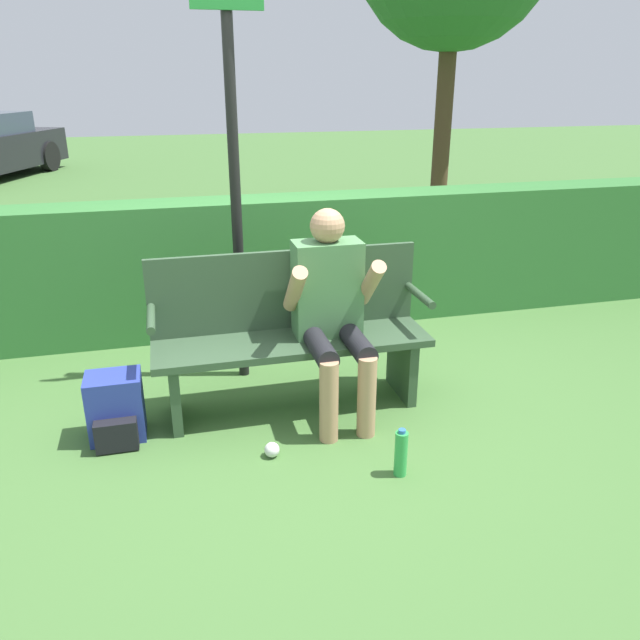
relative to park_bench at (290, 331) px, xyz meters
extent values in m
plane|color=#426B33|center=(0.00, -0.07, -0.49)|extent=(40.00, 40.00, 0.00)
cube|color=#337033|center=(0.00, 1.37, 0.05)|extent=(12.00, 0.43, 1.08)
cube|color=#334C33|center=(0.00, -0.07, -0.05)|extent=(1.71, 0.45, 0.05)
cube|color=#334C33|center=(0.00, 0.14, 0.23)|extent=(1.71, 0.04, 0.51)
cube|color=#334C33|center=(-0.73, -0.07, -0.28)|extent=(0.06, 0.41, 0.42)
cube|color=#334C33|center=(0.73, -0.07, -0.28)|extent=(0.06, 0.41, 0.42)
cylinder|color=#334C33|center=(-0.83, -0.07, 0.20)|extent=(0.05, 0.41, 0.05)
cylinder|color=#334C33|center=(0.83, -0.07, 0.20)|extent=(0.05, 0.41, 0.05)
cube|color=#4C7F4C|center=(0.23, -0.03, 0.27)|extent=(0.41, 0.22, 0.60)
sphere|color=tan|center=(0.23, -0.03, 0.67)|extent=(0.21, 0.21, 0.21)
cylinder|color=black|center=(0.12, -0.27, 0.01)|extent=(0.13, 0.48, 0.13)
cylinder|color=black|center=(0.35, -0.27, 0.01)|extent=(0.13, 0.48, 0.13)
cylinder|color=tan|center=(0.12, -0.51, -0.24)|extent=(0.11, 0.11, 0.50)
cylinder|color=tan|center=(0.35, -0.51, -0.24)|extent=(0.11, 0.11, 0.50)
cylinder|color=tan|center=(0.00, -0.17, 0.34)|extent=(0.09, 0.36, 0.36)
cylinder|color=tan|center=(0.46, -0.17, 0.34)|extent=(0.09, 0.36, 0.36)
cube|color=#283893|center=(-1.07, -0.16, -0.30)|extent=(0.31, 0.24, 0.39)
cube|color=black|center=(-1.07, -0.33, -0.39)|extent=(0.23, 0.08, 0.18)
cylinder|color=green|center=(0.40, -0.93, -0.36)|extent=(0.07, 0.07, 0.26)
cylinder|color=#2D66B2|center=(0.40, -0.93, -0.23)|extent=(0.04, 0.04, 0.02)
cylinder|color=black|center=(-0.25, 0.47, 0.80)|extent=(0.07, 0.07, 2.59)
cylinder|color=black|center=(-3.04, 11.55, -0.18)|extent=(0.40, 0.65, 0.63)
cylinder|color=#4C3823|center=(2.90, 4.23, 0.87)|extent=(0.22, 0.22, 2.72)
sphere|color=silver|center=(-0.23, -0.60, -0.45)|extent=(0.08, 0.08, 0.08)
camera|label=1|loc=(-0.70, -3.54, 1.50)|focal=35.00mm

